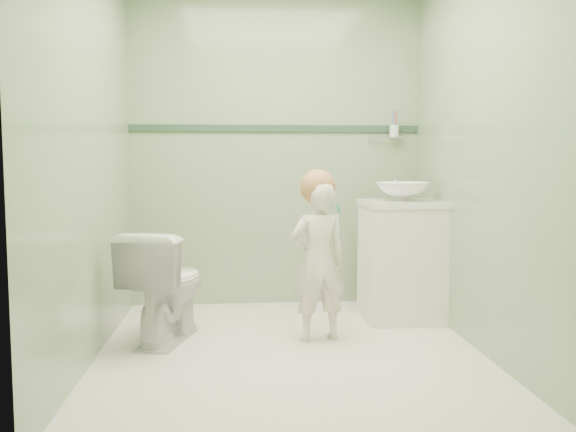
{
  "coord_description": "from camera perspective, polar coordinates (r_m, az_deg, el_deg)",
  "views": [
    {
      "loc": [
        -0.3,
        -3.43,
        1.11
      ],
      "look_at": [
        0.0,
        0.15,
        0.78
      ],
      "focal_mm": 38.1,
      "sensor_mm": 36.0,
      "label": 1
    }
  ],
  "objects": [
    {
      "name": "ground",
      "position": [
        3.62,
        0.21,
        -12.63
      ],
      "size": [
        2.5,
        2.5,
        0.0
      ],
      "primitive_type": "plane",
      "color": "white",
      "rests_on": "ground"
    },
    {
      "name": "room_shell",
      "position": [
        3.44,
        0.21,
        6.75
      ],
      "size": [
        2.5,
        2.54,
        2.4
      ],
      "color": "#8AAA78",
      "rests_on": "ground"
    },
    {
      "name": "trim_stripe",
      "position": [
        4.68,
        -1.13,
        8.18
      ],
      "size": [
        2.2,
        0.02,
        0.05
      ],
      "primitive_type": "cube",
      "color": "#2A4733",
      "rests_on": "room_shell"
    },
    {
      "name": "vanity",
      "position": [
        4.34,
        10.52,
        -4.25
      ],
      "size": [
        0.52,
        0.5,
        0.8
      ],
      "primitive_type": "cube",
      "color": "white",
      "rests_on": "ground"
    },
    {
      "name": "counter",
      "position": [
        4.29,
        10.61,
        1.15
      ],
      "size": [
        0.54,
        0.52,
        0.04
      ],
      "primitive_type": "cube",
      "color": "white",
      "rests_on": "vanity"
    },
    {
      "name": "basin",
      "position": [
        4.29,
        10.63,
        2.27
      ],
      "size": [
        0.37,
        0.37,
        0.13
      ],
      "primitive_type": "imported",
      "color": "white",
      "rests_on": "counter"
    },
    {
      "name": "faucet",
      "position": [
        4.46,
        10.02,
        3.42
      ],
      "size": [
        0.03,
        0.13,
        0.18
      ],
      "color": "silver",
      "rests_on": "counter"
    },
    {
      "name": "cup_holder",
      "position": [
        4.77,
        9.78,
        7.79
      ],
      "size": [
        0.26,
        0.07,
        0.21
      ],
      "color": "silver",
      "rests_on": "room_shell"
    },
    {
      "name": "toilet",
      "position": [
        3.84,
        -11.34,
        -6.34
      ],
      "size": [
        0.56,
        0.76,
        0.69
      ],
      "primitive_type": "imported",
      "rotation": [
        0.0,
        0.0,
        2.86
      ],
      "color": "white",
      "rests_on": "ground"
    },
    {
      "name": "toddler",
      "position": [
        3.75,
        2.83,
        -4.27
      ],
      "size": [
        0.4,
        0.3,
        0.98
      ],
      "primitive_type": "imported",
      "rotation": [
        0.0,
        0.0,
        3.35
      ],
      "color": "white",
      "rests_on": "ground"
    },
    {
      "name": "hair_cap",
      "position": [
        3.73,
        2.81,
        2.71
      ],
      "size": [
        0.22,
        0.22,
        0.22
      ],
      "primitive_type": "sphere",
      "color": "#B07746",
      "rests_on": "toddler"
    },
    {
      "name": "teal_toothbrush",
      "position": [
        3.62,
        4.61,
        0.71
      ],
      "size": [
        0.11,
        0.14,
        0.08
      ],
      "color": "#0D946B",
      "rests_on": "toddler"
    }
  ]
}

